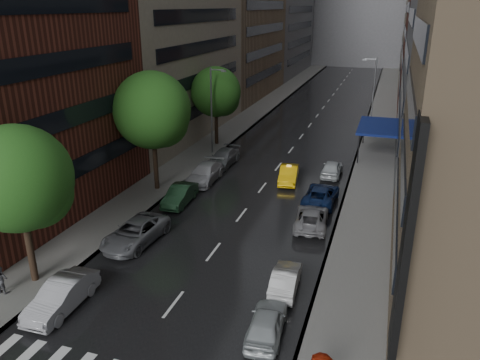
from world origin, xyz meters
name	(u,v)px	position (x,y,z in m)	size (l,w,h in m)	color
ground	(136,354)	(0.00, 0.00, 0.00)	(220.00, 220.00, 0.00)	gray
road	(315,119)	(0.00, 50.00, 0.01)	(14.00, 140.00, 0.01)	black
sidewalk_left	(254,114)	(-9.00, 50.00, 0.07)	(4.00, 140.00, 0.15)	gray
sidewalk_right	(381,123)	(9.00, 50.00, 0.07)	(4.00, 140.00, 0.15)	gray
buildings_right	(441,5)	(15.00, 56.70, 15.03)	(8.05, 109.10, 36.00)	#937A5B
building_far	(362,1)	(0.00, 118.00, 16.00)	(40.00, 14.00, 32.00)	slate
tree_near	(18,179)	(-8.60, 3.55, 6.39)	(5.85, 5.85, 9.33)	#382619
tree_mid	(152,110)	(-8.60, 18.75, 7.00)	(6.41, 6.41, 10.21)	#382619
tree_far	(216,92)	(-8.60, 33.46, 6.07)	(5.56, 5.56, 8.86)	#382619
taxi	(289,174)	(1.88, 24.12, 0.74)	(1.56, 4.47, 1.47)	yellow
parked_cars_left	(175,199)	(-5.40, 15.68, 0.77)	(3.00, 30.09, 1.58)	#A7A6AC
parked_cars_right	(312,215)	(5.40, 16.15, 0.71)	(2.75, 28.20, 1.49)	#ADB5B7
ped_black_umbrella	(0,272)	(-9.40, 1.95, 1.40)	(0.96, 0.98, 2.09)	#525157
street_lamp_left	(212,109)	(-7.72, 30.00, 4.89)	(1.74, 0.22, 9.00)	gray
street_lamp_right	(373,93)	(7.72, 45.00, 4.89)	(1.74, 0.22, 9.00)	gray
awning	(378,126)	(8.98, 35.00, 3.13)	(4.00, 8.00, 3.12)	navy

